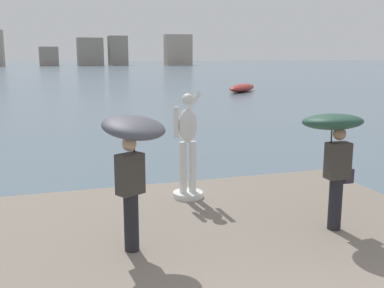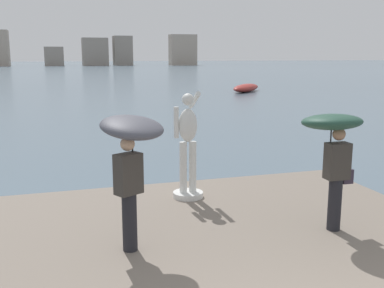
% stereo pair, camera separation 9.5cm
% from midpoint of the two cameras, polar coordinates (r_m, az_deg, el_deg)
% --- Properties ---
extents(ground_plane, '(400.00, 400.00, 0.00)m').
position_cam_midpoint_polar(ground_plane, '(42.93, -14.02, 6.38)').
color(ground_plane, slate).
extents(statue_white_figure, '(0.62, 0.87, 2.17)m').
position_cam_midpoint_polar(statue_white_figure, '(9.22, -0.84, -0.69)').
color(statue_white_figure, silver).
rests_on(statue_white_figure, pier).
extents(onlooker_left, '(1.28, 1.29, 2.06)m').
position_cam_midpoint_polar(onlooker_left, '(6.68, -7.83, -0.46)').
color(onlooker_left, black).
rests_on(onlooker_left, pier).
extents(onlooker_right, '(0.99, 1.00, 2.00)m').
position_cam_midpoint_polar(onlooker_right, '(7.73, 16.96, 0.60)').
color(onlooker_right, black).
rests_on(onlooker_right, pier).
extents(boat_near, '(4.46, 4.52, 0.70)m').
position_cam_midpoint_polar(boat_near, '(41.59, 6.21, 6.98)').
color(boat_near, '#9E2D28').
rests_on(boat_near, ground).
extents(distant_skyline, '(74.62, 10.89, 10.35)m').
position_cam_midpoint_polar(distant_skyline, '(144.84, -16.44, 11.10)').
color(distant_skyline, '#A89989').
rests_on(distant_skyline, ground).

